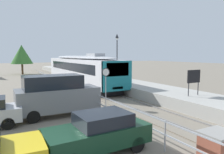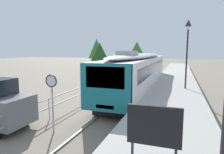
% 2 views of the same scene
% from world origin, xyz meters
% --- Properties ---
extents(ground_plane, '(160.00, 160.00, 0.00)m').
position_xyz_m(ground_plane, '(-3.00, 22.00, 0.00)').
color(ground_plane, slate).
extents(track_rails, '(3.20, 60.00, 0.14)m').
position_xyz_m(track_rails, '(0.00, 22.00, 0.03)').
color(track_rails, slate).
rests_on(track_rails, ground).
extents(commuter_train, '(2.82, 18.08, 3.74)m').
position_xyz_m(commuter_train, '(0.00, 21.19, 2.14)').
color(commuter_train, silver).
rests_on(commuter_train, track_rails).
extents(station_platform, '(3.90, 60.00, 0.90)m').
position_xyz_m(station_platform, '(3.25, 22.00, 0.45)').
color(station_platform, '#A8A59E').
rests_on(station_platform, ground).
extents(platform_lamp_mid_platform, '(0.34, 0.34, 5.35)m').
position_xyz_m(platform_lamp_mid_platform, '(4.09, 19.45, 4.62)').
color(platform_lamp_mid_platform, '#232328').
rests_on(platform_lamp_mid_platform, station_platform).
extents(platform_notice_board, '(1.20, 0.08, 1.80)m').
position_xyz_m(platform_notice_board, '(3.15, 7.17, 2.19)').
color(platform_notice_board, '#232328').
rests_on(platform_notice_board, station_platform).
extents(speed_limit_sign, '(0.61, 0.10, 2.81)m').
position_xyz_m(speed_limit_sign, '(-2.00, 10.54, 2.12)').
color(speed_limit_sign, '#9EA0A5').
rests_on(speed_limit_sign, ground).
extents(brick_utility_cabinet, '(1.21, 0.99, 1.13)m').
position_xyz_m(brick_utility_cabinet, '(-2.31, 1.45, 0.57)').
color(brick_utility_cabinet, brown).
rests_on(brick_utility_cabinet, ground).
extents(carpark_fence, '(0.06, 36.06, 1.25)m').
position_xyz_m(carpark_fence, '(-3.30, 12.00, 0.91)').
color(carpark_fence, '#9EA0A5').
rests_on(carpark_fence, ground).
extents(parked_hatchback_dark_green, '(4.06, 1.90, 1.53)m').
position_xyz_m(parked_hatchback_dark_green, '(-5.54, 4.25, 0.79)').
color(parked_hatchback_dark_green, '#143823').
rests_on(parked_hatchback_dark_green, ground).
extents(parked_van_grey, '(4.91, 1.97, 2.51)m').
position_xyz_m(parked_van_grey, '(-5.68, 9.96, 1.29)').
color(parked_van_grey, slate).
rests_on(parked_van_grey, ground).
extents(tree_behind_carpark, '(4.05, 4.05, 5.61)m').
position_xyz_m(tree_behind_carpark, '(-4.48, 40.94, 3.80)').
color(tree_behind_carpark, brown).
rests_on(tree_behind_carpark, ground).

